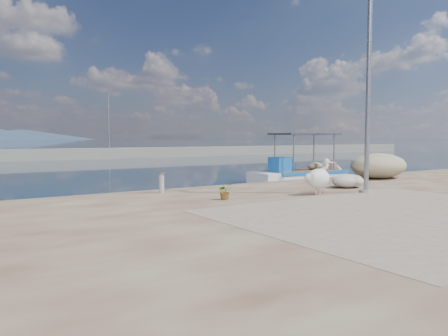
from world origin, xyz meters
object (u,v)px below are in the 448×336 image
pelican (319,178)px  bollard_near (162,182)px  boat_right (303,177)px  lamp_post (367,97)px

pelican → bollard_near: pelican is taller
boat_right → pelican: 9.25m
lamp_post → bollard_near: (-5.98, 3.84, -2.91)m
bollard_near → pelican: bearing=-38.2°
boat_right → lamp_post: lamp_post is taller
lamp_post → bollard_near: bearing=147.3°
pelican → bollard_near: (-4.21, 3.32, -0.18)m
boat_right → pelican: size_ratio=5.14×
lamp_post → boat_right: bearing=60.5°
pelican → lamp_post: bearing=-4.8°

